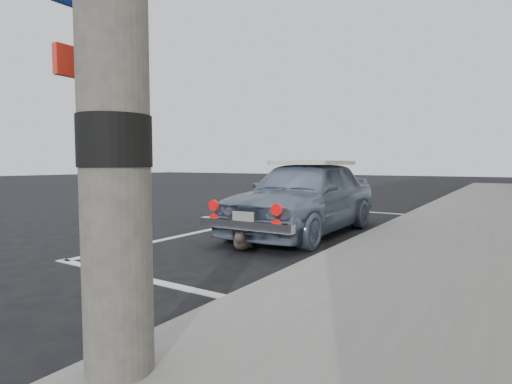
% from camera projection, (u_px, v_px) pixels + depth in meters
% --- Properties ---
extents(ground, '(80.00, 80.00, 0.00)m').
position_uv_depth(ground, '(147.00, 263.00, 4.82)').
color(ground, black).
rests_on(ground, ground).
extents(sidewalk, '(2.80, 40.00, 0.15)m').
position_uv_depth(sidewalk, '(461.00, 258.00, 4.75)').
color(sidewalk, slate).
rests_on(sidewalk, ground).
extents(pline_rear, '(3.00, 0.12, 0.01)m').
position_uv_depth(pline_rear, '(143.00, 279.00, 4.13)').
color(pline_rear, silver).
rests_on(pline_rear, ground).
extents(pline_front, '(3.00, 0.12, 0.01)m').
position_uv_depth(pline_front, '(361.00, 212.00, 9.99)').
color(pline_front, silver).
rests_on(pline_front, ground).
extents(pline_side, '(0.12, 7.00, 0.01)m').
position_uv_depth(pline_side, '(233.00, 225.00, 7.82)').
color(pline_side, silver).
rests_on(pline_side, ground).
extents(retro_coupe, '(1.57, 3.80, 1.29)m').
position_uv_depth(retro_coupe, '(304.00, 196.00, 6.84)').
color(retro_coupe, slate).
rests_on(retro_coupe, ground).
extents(cat, '(0.36, 0.53, 0.30)m').
position_uv_depth(cat, '(242.00, 241.00, 5.51)').
color(cat, '#6C6152').
rests_on(cat, ground).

